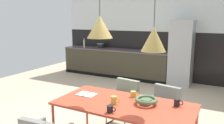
# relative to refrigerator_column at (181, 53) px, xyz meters

# --- Properties ---
(ground_plane) EXTENTS (9.19, 9.19, 0.00)m
(ground_plane) POSITION_rel_refrigerator_column_xyz_m (-0.61, -3.11, -0.92)
(ground_plane) COLOR #C8B395
(back_wall_splashback_dark) EXTENTS (6.89, 0.12, 1.48)m
(back_wall_splashback_dark) POSITION_rel_refrigerator_column_xyz_m (-0.61, 0.36, -0.18)
(back_wall_splashback_dark) COLOR black
(back_wall_splashback_dark) RESTS_ON ground
(back_wall_panel_upper) EXTENTS (6.89, 0.12, 1.48)m
(back_wall_panel_upper) POSITION_rel_refrigerator_column_xyz_m (-0.61, 0.36, 1.30)
(back_wall_panel_upper) COLOR silver
(back_wall_panel_upper) RESTS_ON back_wall_splashback_dark
(kitchen_counter) EXTENTS (3.60, 0.63, 0.89)m
(kitchen_counter) POSITION_rel_refrigerator_column_xyz_m (-2.12, -0.00, -0.47)
(kitchen_counter) COLOR #3E3929
(kitchen_counter) RESTS_ON ground
(refrigerator_column) EXTENTS (0.62, 0.60, 1.84)m
(refrigerator_column) POSITION_rel_refrigerator_column_xyz_m (0.00, 0.00, 0.00)
(refrigerator_column) COLOR #ADAFB2
(refrigerator_column) RESTS_ON ground
(dining_table) EXTENTS (1.88, 0.91, 0.75)m
(dining_table) POSITION_rel_refrigerator_column_xyz_m (0.01, -3.84, -0.21)
(dining_table) COLOR #D5472C
(dining_table) RESTS_ON ground
(armchair_head_of_table) EXTENTS (0.55, 0.54, 0.79)m
(armchair_head_of_table) POSITION_rel_refrigerator_column_xyz_m (-0.39, -2.97, -0.41)
(armchair_head_of_table) COLOR gray
(armchair_head_of_table) RESTS_ON ground
(armchair_by_stool) EXTENTS (0.56, 0.55, 0.78)m
(armchair_by_stool) POSITION_rel_refrigerator_column_xyz_m (0.34, -3.00, -0.43)
(armchair_by_stool) COLOR gray
(armchair_by_stool) RESTS_ON ground
(fruit_bowl) EXTENTS (0.31, 0.31, 0.08)m
(fruit_bowl) POSITION_rel_refrigerator_column_xyz_m (0.28, -3.72, -0.12)
(fruit_bowl) COLOR #4C704C
(fruit_bowl) RESTS_ON dining_table
(open_book) EXTENTS (0.28, 0.21, 0.02)m
(open_book) POSITION_rel_refrigerator_column_xyz_m (-0.64, -3.79, -0.17)
(open_book) COLOR white
(open_book) RESTS_ON dining_table
(mug_glass_clear) EXTENTS (0.12, 0.08, 0.09)m
(mug_glass_clear) POSITION_rel_refrigerator_column_xyz_m (-0.02, -4.19, -0.13)
(mug_glass_clear) COLOR black
(mug_glass_clear) RESTS_ON dining_table
(mug_wide_latte) EXTENTS (0.13, 0.08, 0.11)m
(mug_wide_latte) POSITION_rel_refrigerator_column_xyz_m (-0.11, -3.92, -0.12)
(mug_wide_latte) COLOR gold
(mug_wide_latte) RESTS_ON dining_table
(mug_dark_espresso) EXTENTS (0.12, 0.08, 0.10)m
(mug_dark_espresso) POSITION_rel_refrigerator_column_xyz_m (0.67, -3.61, -0.13)
(mug_dark_espresso) COLOR black
(mug_dark_espresso) RESTS_ON dining_table
(mug_tall_blue) EXTENTS (0.12, 0.08, 0.08)m
(mug_tall_blue) POSITION_rel_refrigerator_column_xyz_m (0.02, -3.54, -0.13)
(mug_tall_blue) COLOR gold
(mug_tall_blue) RESTS_ON dining_table
(cooking_pot) EXTENTS (0.23, 0.23, 0.17)m
(cooking_pot) POSITION_rel_refrigerator_column_xyz_m (-2.70, 0.07, 0.05)
(cooking_pot) COLOR black
(cooking_pot) RESTS_ON kitchen_counter
(bottle_spice_small) EXTENTS (0.08, 0.08, 0.30)m
(bottle_spice_small) POSITION_rel_refrigerator_column_xyz_m (-0.92, 0.20, 0.10)
(bottle_spice_small) COLOR tan
(bottle_spice_small) RESTS_ON kitchen_counter
(bottle_wine_green) EXTENTS (0.06, 0.06, 0.33)m
(bottle_wine_green) POSITION_rel_refrigerator_column_xyz_m (-3.22, -0.14, 0.11)
(bottle_wine_green) COLOR tan
(bottle_wine_green) RESTS_ON kitchen_counter
(pendant_lamp_over_table_near) EXTENTS (0.35, 0.35, 1.30)m
(pendant_lamp_over_table_near) POSITION_rel_refrigerator_column_xyz_m (-0.37, -3.83, 0.85)
(pendant_lamp_over_table_near) COLOR black
(pendant_lamp_over_table_far) EXTENTS (0.31, 0.31, 1.43)m
(pendant_lamp_over_table_far) POSITION_rel_refrigerator_column_xyz_m (0.38, -3.81, 0.71)
(pendant_lamp_over_table_far) COLOR black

